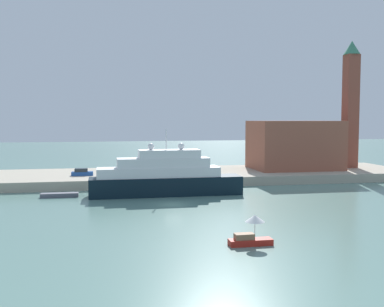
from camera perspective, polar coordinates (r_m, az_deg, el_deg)
The scene contains 10 objects.
ground at distance 69.01m, azimuth -2.38°, elevation -6.38°, with size 400.00×400.00×0.00m, color slate.
quay_dock at distance 95.44m, azimuth -4.81°, elevation -2.88°, with size 110.00×22.20×1.76m, color #ADA38E.
large_yacht at distance 77.00m, azimuth -3.46°, elevation -2.95°, with size 25.50×4.76×11.24m.
small_motorboat at distance 47.42m, azimuth 7.37°, elevation -9.78°, with size 4.47×1.99×3.09m.
work_barge at distance 78.47m, azimuth -16.18°, elevation -4.99°, with size 6.03×1.58×0.68m, color #595966.
harbor_building at distance 103.85m, azimuth 12.64°, elevation 1.06°, with size 18.55×13.04×10.66m, color #93513D.
bell_tower at distance 110.22m, azimuth 19.17°, elevation 6.21°, with size 3.71×3.71×28.56m.
parked_car at distance 92.32m, azimuth -13.55°, elevation -2.31°, with size 4.15×1.82×1.39m.
person_figure at distance 85.98m, azimuth -10.90°, elevation -2.60°, with size 0.36×0.36×1.74m.
mooring_bollard at distance 86.22m, azimuth -3.21°, elevation -2.82°, with size 0.37×0.37×0.70m, color black.
Camera 1 is at (-10.07, -67.06, 12.78)m, focal length 42.78 mm.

